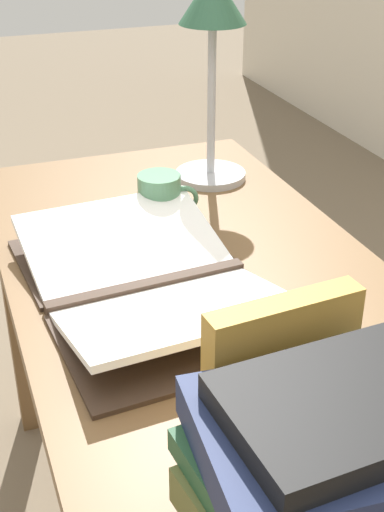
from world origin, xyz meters
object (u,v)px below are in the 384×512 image
object	(u,v)px
reading_lamp	(212,32)
book_stack_tall	(334,469)
book_standing_upright	(281,375)
coffee_mug	(162,198)
open_book	(148,281)

from	to	relation	value
reading_lamp	book_stack_tall	bearing A→B (deg)	-14.26
book_standing_upright	reading_lamp	distance (m)	0.88
reading_lamp	coffee_mug	bearing A→B (deg)	-45.02
open_book	coffee_mug	size ratio (longest dim) A/B	4.90
book_stack_tall	coffee_mug	size ratio (longest dim) A/B	2.70
open_book	reading_lamp	xyz separation A→B (m)	(-0.43, 0.28, 0.30)
book_stack_tall	book_standing_upright	distance (m)	0.14
open_book	book_stack_tall	size ratio (longest dim) A/B	1.81
book_standing_upright	coffee_mug	bearing A→B (deg)	169.58
reading_lamp	book_standing_upright	bearing A→B (deg)	-15.94
book_standing_upright	coffee_mug	distance (m)	0.65
book_stack_tall	book_standing_upright	world-z (taller)	book_standing_upright
open_book	book_stack_tall	bearing A→B (deg)	-0.33
book_standing_upright	book_stack_tall	bearing A→B (deg)	-9.24
book_standing_upright	coffee_mug	size ratio (longest dim) A/B	1.79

